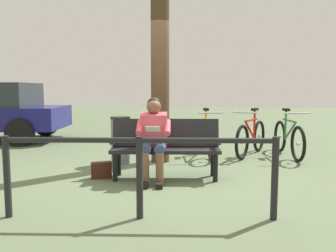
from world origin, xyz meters
name	(u,v)px	position (x,y,z in m)	size (l,w,h in m)	color
ground_plane	(157,175)	(0.00, 0.00, 0.00)	(40.00, 40.00, 0.00)	#566647
bench	(166,144)	(-0.14, 0.09, 0.51)	(1.64, 0.65, 0.87)	black
person_reading	(154,135)	(0.01, 0.27, 0.66)	(0.52, 0.80, 1.20)	#D84C59
handbag	(101,170)	(0.80, 0.27, 0.12)	(0.30, 0.14, 0.24)	#3F1E14
tree_trunk	(160,70)	(0.10, -1.02, 1.66)	(0.33, 0.33, 3.32)	#4C3823
litter_bin	(121,140)	(0.78, -0.78, 0.42)	(0.35, 0.35, 0.83)	slate
bicycle_orange	(288,138)	(-2.31, -1.79, 0.36)	(0.48, 1.67, 0.94)	black
bicycle_red	(251,137)	(-1.60, -1.82, 0.36)	(0.77, 1.55, 0.94)	black
bicycle_green	(207,138)	(-0.73, -1.70, 0.36)	(0.48, 1.67, 0.94)	black
railing_fence	(139,163)	(-0.11, 1.78, 0.58)	(2.78, 0.35, 0.85)	black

